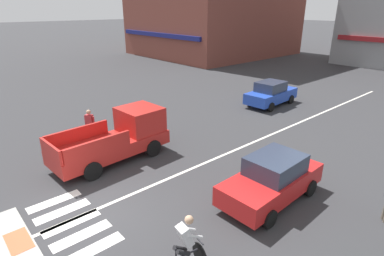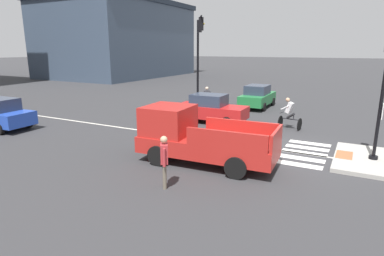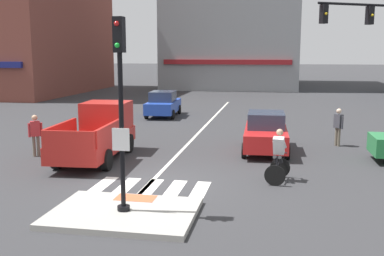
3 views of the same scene
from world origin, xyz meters
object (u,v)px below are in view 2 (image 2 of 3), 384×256
(pedestrian_at_curb_left, at_px, (164,158))
(pedestrian_waiting_far_side, at_px, (207,97))
(car_green_cross_right, at_px, (258,96))
(cyclist, at_px, (289,113))
(car_red_eastbound_mid, at_px, (211,109))
(signal_pole, at_px, (384,83))
(pickup_truck_red_westbound_near, at_px, (195,137))
(traffic_light_mast, at_px, (199,44))

(pedestrian_at_curb_left, height_order, pedestrian_waiting_far_side, same)
(car_green_cross_right, height_order, pedestrian_waiting_far_side, pedestrian_waiting_far_side)
(cyclist, relative_size, pedestrian_at_curb_left, 1.01)
(car_red_eastbound_mid, distance_m, pedestrian_waiting_far_side, 3.55)
(signal_pole, bearing_deg, pickup_truck_red_westbound_near, 117.06)
(signal_pole, height_order, car_green_cross_right, signal_pole)
(traffic_light_mast, xyz_separation_m, pedestrian_at_curb_left, (-14.49, -6.12, -3.53))
(cyclist, bearing_deg, pedestrian_at_curb_left, 169.10)
(car_red_eastbound_mid, bearing_deg, car_green_cross_right, -9.54)
(car_red_eastbound_mid, height_order, car_green_cross_right, same)
(car_red_eastbound_mid, relative_size, car_green_cross_right, 1.01)
(traffic_light_mast, bearing_deg, pedestrian_waiting_far_side, -142.61)
(car_green_cross_right, height_order, pedestrian_at_curb_left, pedestrian_at_curb_left)
(cyclist, height_order, pedestrian_at_curb_left, cyclist)
(pedestrian_at_curb_left, bearing_deg, car_green_cross_right, 5.90)
(signal_pole, distance_m, cyclist, 5.91)
(car_red_eastbound_mid, relative_size, pickup_truck_red_westbound_near, 0.80)
(car_green_cross_right, relative_size, pedestrian_waiting_far_side, 2.46)
(car_green_cross_right, bearing_deg, car_red_eastbound_mid, 170.46)
(signal_pole, height_order, pedestrian_waiting_far_side, signal_pole)
(car_red_eastbound_mid, bearing_deg, pedestrian_waiting_far_side, 28.90)
(pickup_truck_red_westbound_near, relative_size, pedestrian_at_curb_left, 3.11)
(pickup_truck_red_westbound_near, distance_m, pedestrian_at_curb_left, 2.54)
(signal_pole, bearing_deg, car_green_cross_right, 37.99)
(traffic_light_mast, relative_size, pedestrian_at_curb_left, 3.84)
(car_green_cross_right, bearing_deg, pedestrian_at_curb_left, -174.10)
(traffic_light_mast, distance_m, pedestrian_at_curb_left, 16.12)
(pedestrian_at_curb_left, bearing_deg, signal_pole, -45.77)
(pickup_truck_red_westbound_near, xyz_separation_m, cyclist, (6.92, -2.07, -0.11))
(car_red_eastbound_mid, height_order, pickup_truck_red_westbound_near, pickup_truck_red_westbound_near)
(signal_pole, height_order, pickup_truck_red_westbound_near, signal_pole)
(cyclist, bearing_deg, pickup_truck_red_westbound_near, 163.31)
(car_green_cross_right, xyz_separation_m, pedestrian_at_curb_left, (-14.94, -1.55, 0.17))
(cyclist, distance_m, pedestrian_waiting_far_side, 6.62)
(car_green_cross_right, distance_m, pedestrian_waiting_far_side, 3.97)
(signal_pole, xyz_separation_m, cyclist, (3.85, 3.93, -2.15))
(cyclist, bearing_deg, traffic_light_mast, 57.58)
(pickup_truck_red_westbound_near, height_order, cyclist, pickup_truck_red_westbound_near)
(car_red_eastbound_mid, bearing_deg, pedestrian_at_curb_left, -164.09)
(pedestrian_at_curb_left, bearing_deg, car_red_eastbound_mid, 15.91)
(signal_pole, height_order, traffic_light_mast, traffic_light_mast)
(traffic_light_mast, height_order, cyclist, traffic_light_mast)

